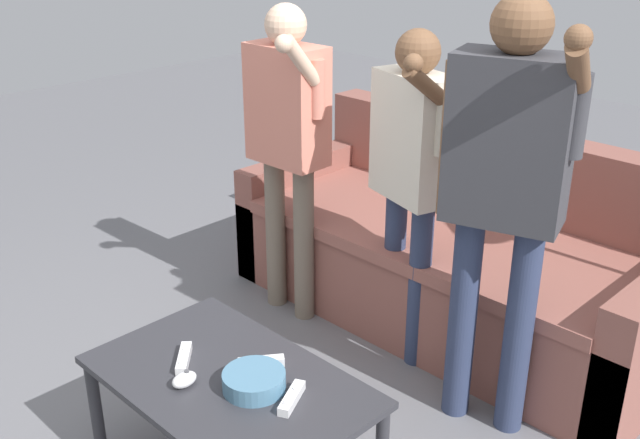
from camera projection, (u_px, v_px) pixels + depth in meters
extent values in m
cube|color=brown|center=(451.00, 276.00, 3.59)|extent=(2.11, 0.93, 0.42)
cube|color=#94584D|center=(445.00, 236.00, 3.44)|extent=(1.83, 0.81, 0.06)
cube|color=brown|center=(502.00, 172.00, 3.66)|extent=(2.11, 0.18, 0.45)
cube|color=brown|center=(308.00, 204.00, 4.19)|extent=(0.14, 0.93, 0.60)
cube|color=#2D2D33|center=(229.00, 381.00, 2.44)|extent=(0.95, 0.59, 0.03)
cylinder|color=#2D2D33|center=(96.00, 412.00, 2.64)|extent=(0.04, 0.04, 0.42)
cylinder|color=#2D2D33|center=(214.00, 353.00, 2.98)|extent=(0.04, 0.04, 0.42)
cylinder|color=teal|center=(254.00, 381.00, 2.37)|extent=(0.20, 0.20, 0.06)
ellipsoid|color=white|center=(184.00, 380.00, 2.38)|extent=(0.06, 0.09, 0.05)
cylinder|color=#4C4C51|center=(187.00, 371.00, 2.38)|extent=(0.02, 0.02, 0.01)
cylinder|color=#756656|center=(276.00, 232.00, 3.63)|extent=(0.10, 0.10, 0.78)
cylinder|color=#756656|center=(304.00, 244.00, 3.51)|extent=(0.10, 0.10, 0.78)
cube|color=#DB7F6B|center=(287.00, 105.00, 3.31)|extent=(0.37, 0.20, 0.53)
sphere|color=beige|center=(286.00, 25.00, 3.17)|extent=(0.18, 0.18, 0.18)
cylinder|color=beige|center=(259.00, 103.00, 3.43)|extent=(0.07, 0.07, 0.50)
cylinder|color=#DB7F6B|center=(317.00, 89.00, 3.15)|extent=(0.07, 0.07, 0.25)
cylinder|color=beige|center=(301.00, 61.00, 3.03)|extent=(0.07, 0.21, 0.23)
sphere|color=beige|center=(284.00, 44.00, 2.94)|extent=(0.07, 0.07, 0.07)
cylinder|color=#2D3856|center=(394.00, 268.00, 3.30)|extent=(0.09, 0.09, 0.75)
cylinder|color=#2D3856|center=(419.00, 286.00, 3.15)|extent=(0.09, 0.09, 0.75)
cube|color=beige|center=(414.00, 137.00, 2.97)|extent=(0.40, 0.28, 0.52)
sphere|color=brown|center=(418.00, 52.00, 2.84)|extent=(0.18, 0.18, 0.18)
cylinder|color=brown|center=(389.00, 131.00, 3.13)|extent=(0.07, 0.07, 0.49)
cylinder|color=beige|center=(443.00, 124.00, 2.79)|extent=(0.07, 0.07, 0.24)
cylinder|color=brown|center=(429.00, 88.00, 2.70)|extent=(0.12, 0.24, 0.20)
sphere|color=brown|center=(413.00, 64.00, 2.63)|extent=(0.07, 0.07, 0.07)
cylinder|color=#2D3856|center=(463.00, 318.00, 2.82)|extent=(0.11, 0.11, 0.85)
cylinder|color=#2D3856|center=(518.00, 331.00, 2.73)|extent=(0.11, 0.11, 0.85)
cube|color=#38383D|center=(510.00, 141.00, 2.49)|extent=(0.45, 0.32, 0.58)
sphere|color=brown|center=(522.00, 24.00, 2.33)|extent=(0.20, 0.20, 0.20)
cylinder|color=brown|center=(451.00, 140.00, 2.58)|extent=(0.07, 0.07, 0.55)
cylinder|color=#38383D|center=(576.00, 116.00, 2.36)|extent=(0.07, 0.07, 0.28)
cylinder|color=brown|center=(579.00, 70.00, 2.22)|extent=(0.14, 0.26, 0.23)
sphere|color=brown|center=(578.00, 38.00, 2.11)|extent=(0.08, 0.08, 0.08)
cube|color=white|center=(184.00, 358.00, 2.51)|extent=(0.14, 0.14, 0.03)
cylinder|color=silver|center=(185.00, 349.00, 2.53)|extent=(0.01, 0.01, 0.00)
cube|color=silver|center=(182.00, 363.00, 2.46)|extent=(0.02, 0.02, 0.00)
cube|color=white|center=(261.00, 362.00, 2.49)|extent=(0.12, 0.15, 0.03)
cylinder|color=silver|center=(269.00, 357.00, 2.49)|extent=(0.01, 0.01, 0.00)
cube|color=silver|center=(247.00, 359.00, 2.48)|extent=(0.02, 0.02, 0.00)
cube|color=white|center=(292.00, 398.00, 2.31)|extent=(0.10, 0.16, 0.03)
cylinder|color=silver|center=(295.00, 388.00, 2.33)|extent=(0.01, 0.01, 0.00)
cube|color=silver|center=(286.00, 403.00, 2.26)|extent=(0.02, 0.02, 0.00)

